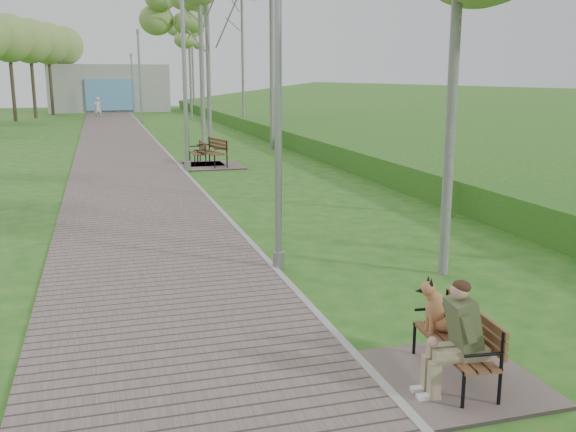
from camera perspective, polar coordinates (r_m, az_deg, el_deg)
name	(u,v)px	position (r m, az deg, el deg)	size (l,w,h in m)	color
ground	(297,295)	(9.07, 0.82, -7.01)	(120.00, 120.00, 0.00)	#245E1A
walkway	(119,144)	(29.83, -14.83, 6.17)	(3.50, 67.00, 0.04)	#6A5B56
kerb	(158,143)	(29.93, -11.46, 6.36)	(0.10, 67.00, 0.05)	#999993
embankment	(412,140)	(31.84, 10.99, 6.68)	(14.00, 70.00, 1.60)	#588B32
building_north	(109,88)	(59.16, -15.60, 10.89)	(10.00, 5.20, 4.00)	#9E9E99
bench_main	(452,348)	(6.67, 14.40, -11.33)	(1.53, 1.70, 1.33)	#6A5B56
bench_second	(212,160)	(22.01, -6.76, 4.96)	(1.90, 2.11, 1.16)	#6A5B56
bench_third	(198,159)	(22.62, -8.02, 5.02)	(1.58, 1.76, 0.97)	#6A5B56
lamp_post_near	(278,125)	(9.81, -0.88, 8.08)	(0.19, 0.19, 4.87)	gray
lamp_post_second	(185,85)	(20.76, -9.16, 11.40)	(0.23, 0.23, 5.83)	gray
lamp_post_third	(140,80)	(43.65, -13.02, 11.71)	(0.23, 0.23, 5.95)	gray
lamp_post_far	(133,87)	(52.79, -13.65, 11.11)	(0.18, 0.18, 4.74)	gray
pedestrian_near	(98,109)	(47.53, -16.57, 9.15)	(0.58, 0.38, 1.59)	beige
birch_mid_c	(207,13)	(30.57, -7.23, 17.45)	(2.58, 2.58, 7.37)	silver
birch_far_b	(182,3)	(36.24, -9.40, 18.18)	(2.90, 2.90, 8.67)	silver
birch_far_c	(189,28)	(45.90, -8.81, 16.21)	(2.24, 2.24, 7.95)	silver
birch_distant_b	(192,32)	(56.58, -8.55, 15.86)	(2.45, 2.45, 8.46)	silver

